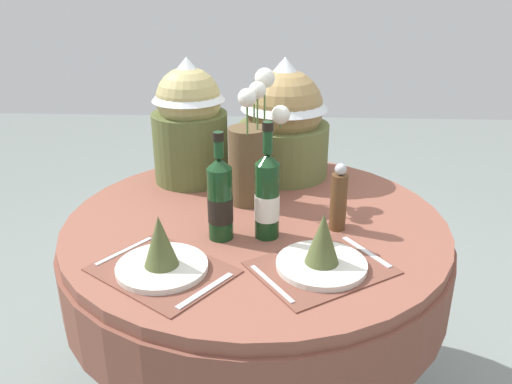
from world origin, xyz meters
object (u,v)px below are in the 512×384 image
(wine_bottle_centre, at_px, (220,199))
(place_setting_right, at_px, (322,253))
(pepper_mill, at_px, (339,199))
(dining_table, at_px, (256,261))
(wine_bottle_left, at_px, (267,195))
(place_setting_left, at_px, (161,255))
(flower_vase, at_px, (250,153))
(gift_tub_back_left, at_px, (189,117))
(gift_tub_back_centre, at_px, (284,116))

(wine_bottle_centre, bearing_deg, place_setting_right, -29.52)
(wine_bottle_centre, bearing_deg, pepper_mill, 11.82)
(dining_table, xyz_separation_m, wine_bottle_centre, (-0.09, -0.12, 0.28))
(dining_table, xyz_separation_m, wine_bottle_left, (0.04, -0.11, 0.28))
(place_setting_left, height_order, flower_vase, flower_vase)
(gift_tub_back_left, bearing_deg, gift_tub_back_centre, 12.08)
(flower_vase, xyz_separation_m, gift_tub_back_left, (-0.23, 0.19, 0.07))
(dining_table, xyz_separation_m, gift_tub_back_centre, (0.08, 0.40, 0.38))
(dining_table, height_order, wine_bottle_left, wine_bottle_left)
(pepper_mill, height_order, gift_tub_back_left, gift_tub_back_left)
(wine_bottle_left, bearing_deg, gift_tub_back_left, 123.72)
(place_setting_left, relative_size, wine_bottle_left, 1.23)
(dining_table, height_order, wine_bottle_centre, wine_bottle_centre)
(wine_bottle_centre, bearing_deg, flower_vase, 74.61)
(flower_vase, relative_size, wine_bottle_left, 1.25)
(dining_table, distance_m, place_setting_left, 0.44)
(flower_vase, relative_size, gift_tub_back_left, 0.97)
(place_setting_right, relative_size, wine_bottle_left, 1.23)
(wine_bottle_left, xyz_separation_m, wine_bottle_centre, (-0.13, -0.02, -0.01))
(dining_table, bearing_deg, place_setting_left, -125.68)
(wine_bottle_left, distance_m, wine_bottle_centre, 0.13)
(flower_vase, bearing_deg, dining_table, -79.98)
(place_setting_right, bearing_deg, place_setting_left, -175.37)
(dining_table, relative_size, wine_bottle_left, 3.49)
(place_setting_left, height_order, gift_tub_back_left, gift_tub_back_left)
(wine_bottle_centre, relative_size, gift_tub_back_left, 0.72)
(dining_table, relative_size, place_setting_right, 2.84)
(flower_vase, bearing_deg, place_setting_left, -114.35)
(wine_bottle_centre, height_order, pepper_mill, wine_bottle_centre)
(place_setting_left, xyz_separation_m, place_setting_right, (0.42, 0.03, 0.00))
(pepper_mill, relative_size, gift_tub_back_centre, 0.48)
(dining_table, distance_m, flower_vase, 0.35)
(dining_table, height_order, place_setting_right, place_setting_right)
(flower_vase, height_order, wine_bottle_left, flower_vase)
(dining_table, xyz_separation_m, place_setting_right, (0.19, -0.28, 0.20))
(pepper_mill, bearing_deg, dining_table, 168.19)
(place_setting_left, xyz_separation_m, pepper_mill, (0.48, 0.27, 0.05))
(place_setting_left, bearing_deg, wine_bottle_left, 38.02)
(wine_bottle_left, bearing_deg, place_setting_right, -49.56)
(gift_tub_back_left, bearing_deg, dining_table, -52.35)
(flower_vase, bearing_deg, wine_bottle_centre, -105.39)
(pepper_mill, bearing_deg, wine_bottle_centre, -168.18)
(place_setting_right, bearing_deg, gift_tub_back_centre, 98.61)
(gift_tub_back_centre, bearing_deg, gift_tub_back_left, -167.92)
(dining_table, bearing_deg, flower_vase, 100.02)
(flower_vase, height_order, gift_tub_back_left, gift_tub_back_left)
(flower_vase, distance_m, pepper_mill, 0.34)
(place_setting_left, bearing_deg, dining_table, 54.32)
(dining_table, relative_size, wine_bottle_centre, 3.78)
(place_setting_left, xyz_separation_m, flower_vase, (0.20, 0.45, 0.13))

